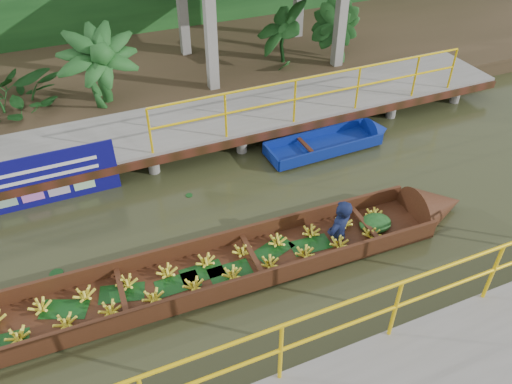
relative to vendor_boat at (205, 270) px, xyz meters
name	(u,v)px	position (x,y,z in m)	size (l,w,h in m)	color
ground	(246,239)	(0.96, 0.61, -0.20)	(80.00, 80.00, 0.00)	#2A3018
land_strip	(147,67)	(0.96, 8.11, 0.02)	(30.00, 8.00, 0.45)	#322919
far_dock	(189,127)	(0.98, 4.04, 0.28)	(16.00, 2.06, 1.66)	gray
vendor_boat	(205,270)	(0.00, 0.00, 0.00)	(10.76, 1.40, 2.04)	#3C2010
moored_blue_boat	(351,138)	(4.40, 2.64, -0.07)	(3.09, 0.90, 0.73)	navy
blue_banner	(18,186)	(-2.62, 3.09, 0.35)	(3.67, 0.04, 1.15)	#0E0C67
tropical_plants	(89,77)	(-0.79, 5.91, 0.99)	(14.19, 1.19, 1.49)	#123A15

